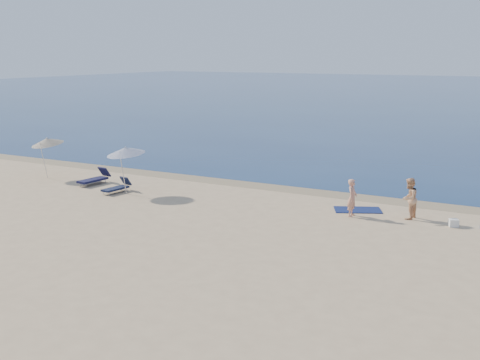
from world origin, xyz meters
name	(u,v)px	position (x,y,z in m)	size (l,w,h in m)	color
wet_sand_strip	(311,191)	(0.00, 19.40, 0.00)	(240.00, 1.60, 0.00)	#847254
person_left	(352,198)	(3.19, 15.92, 0.79)	(0.58, 0.38, 1.59)	tan
person_right	(409,199)	(5.39, 16.63, 0.86)	(0.83, 0.65, 1.72)	tan
beach_towel	(358,210)	(3.13, 16.97, 0.02)	(2.00, 1.11, 0.03)	#0E1846
white_bag	(454,223)	(7.24, 16.32, 0.15)	(0.35, 0.30, 0.30)	white
umbrella_near	(126,151)	(-7.82, 14.83, 2.10)	(2.48, 2.49, 2.42)	silver
umbrella_far	(47,141)	(-14.03, 15.82, 2.00)	(2.16, 2.18, 2.35)	silver
lounger_left	(95,179)	(-10.61, 15.65, 0.30)	(0.82, 1.92, 0.82)	#141538
lounger_right	(117,187)	(-8.36, 14.72, 0.26)	(0.72, 1.66, 0.71)	#141C39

